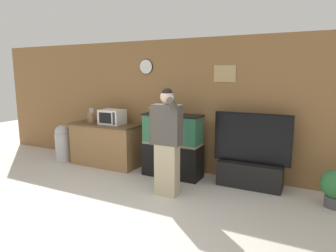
{
  "coord_description": "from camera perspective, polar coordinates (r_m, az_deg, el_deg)",
  "views": [
    {
      "loc": [
        2.37,
        -2.52,
        1.94
      ],
      "look_at": [
        0.08,
        1.99,
        1.05
      ],
      "focal_mm": 32.0,
      "sensor_mm": 36.0,
      "label": 1
    }
  ],
  "objects": [
    {
      "name": "knife_block",
      "position": [
        6.65,
        -14.39,
        1.64
      ],
      "size": [
        0.14,
        0.1,
        0.31
      ],
      "color": "olive",
      "rests_on": "counter_island"
    },
    {
      "name": "aquarium_on_stand",
      "position": [
        5.65,
        0.85,
        -3.77
      ],
      "size": [
        1.12,
        0.43,
        1.2
      ],
      "color": "black",
      "rests_on": "ground_plane"
    },
    {
      "name": "microwave",
      "position": [
        6.31,
        -10.6,
        1.71
      ],
      "size": [
        0.49,
        0.37,
        0.31
      ],
      "color": "white",
      "rests_on": "counter_island"
    },
    {
      "name": "person_standing",
      "position": [
        4.71,
        -0.31,
        -2.78
      ],
      "size": [
        0.54,
        0.41,
        1.73
      ],
      "color": "#BCAD89",
      "rests_on": "ground_plane"
    },
    {
      "name": "ground_plane",
      "position": [
        3.97,
        -15.05,
        -19.67
      ],
      "size": [
        18.0,
        18.0,
        0.0
      ],
      "primitive_type": "plane",
      "color": "beige"
    },
    {
      "name": "counter_island",
      "position": [
        6.53,
        -11.79,
        -3.43
      ],
      "size": [
        1.52,
        0.62,
        0.9
      ],
      "color": "olive",
      "rests_on": "ground_plane"
    },
    {
      "name": "tv_on_stand",
      "position": [
        5.38,
        15.38,
        -7.31
      ],
      "size": [
        1.3,
        0.4,
        1.29
      ],
      "color": "black",
      "rests_on": "ground_plane"
    },
    {
      "name": "wall_back_paneled",
      "position": [
        5.94,
        3.25,
        3.79
      ],
      "size": [
        10.0,
        0.08,
        2.6
      ],
      "color": "olive",
      "rests_on": "ground_plane"
    },
    {
      "name": "potted_plant",
      "position": [
        5.07,
        29.31,
        -10.02
      ],
      "size": [
        0.43,
        0.43,
        0.57
      ],
      "color": "#4C4C51",
      "rests_on": "ground_plane"
    },
    {
      "name": "trash_bin",
      "position": [
        7.06,
        -19.42,
        -3.01
      ],
      "size": [
        0.33,
        0.33,
        0.82
      ],
      "color": "#B7B7BC",
      "rests_on": "ground_plane"
    }
  ]
}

